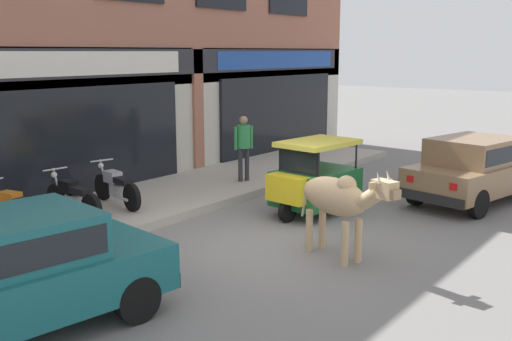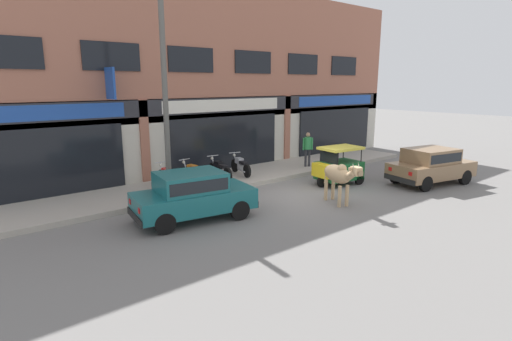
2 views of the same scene
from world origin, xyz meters
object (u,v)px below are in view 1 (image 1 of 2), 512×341
object	(u,v)px
cow	(338,198)
motorcycle_2	(73,197)
car_0	(475,167)
car_1	(15,269)
auto_rickshaw	(314,183)
pedestrian	(244,141)
motorcycle_1	(16,210)
motorcycle_3	(116,187)

from	to	relation	value
cow	motorcycle_2	world-z (taller)	cow
car_0	car_1	distance (m)	9.92
auto_rickshaw	pedestrian	distance (m)	2.88
car_0	car_1	size ratio (longest dim) A/B	1.01
cow	auto_rickshaw	world-z (taller)	cow
cow	motorcycle_1	size ratio (longest dim) A/B	1.15
cow	car_1	xyz separation A→B (m)	(-4.61, 1.69, -0.19)
auto_rickshaw	motorcycle_1	size ratio (longest dim) A/B	1.13
cow	car_1	distance (m)	4.91
car_1	motorcycle_2	distance (m)	4.56
motorcycle_1	pedestrian	distance (m)	5.79
car_0	auto_rickshaw	bearing A→B (deg)	141.59
car_0	auto_rickshaw	size ratio (longest dim) A/B	1.86
cow	motorcycle_3	bearing A→B (deg)	93.83
motorcycle_1	car_1	bearing A→B (deg)	-121.30
motorcycle_2	motorcycle_3	size ratio (longest dim) A/B	1.01
car_1	pedestrian	world-z (taller)	pedestrian
auto_rickshaw	motorcycle_3	size ratio (longest dim) A/B	1.14
motorcycle_3	car_0	bearing A→B (deg)	-46.17
cow	car_1	world-z (taller)	cow
auto_rickshaw	motorcycle_1	world-z (taller)	auto_rickshaw
car_1	motorcycle_3	xyz separation A→B (m)	(4.27, 3.32, -0.25)
auto_rickshaw	motorcycle_2	distance (m)	4.77
motorcycle_1	pedestrian	size ratio (longest dim) A/B	1.13
car_1	motorcycle_1	world-z (taller)	car_1
pedestrian	motorcycle_1	bearing A→B (deg)	174.16
car_1	motorcycle_1	size ratio (longest dim) A/B	2.09
car_1	auto_rickshaw	bearing A→B (deg)	0.46
car_0	car_1	xyz separation A→B (m)	(-9.65, 2.28, 0.00)
car_0	pedestrian	xyz separation A→B (m)	(-1.92, 4.98, 0.35)
auto_rickshaw	car_0	bearing A→B (deg)	-38.41
auto_rickshaw	pedestrian	world-z (taller)	pedestrian
motorcycle_3	motorcycle_1	bearing A→B (deg)	-179.08
cow	auto_rickshaw	size ratio (longest dim) A/B	1.01
motorcycle_1	motorcycle_3	world-z (taller)	same
auto_rickshaw	motorcycle_1	xyz separation A→B (m)	(-4.71, 3.23, -0.10)
auto_rickshaw	car_1	bearing A→B (deg)	-179.54
motorcycle_1	motorcycle_2	xyz separation A→B (m)	(1.18, -0.01, 0.00)
motorcycle_2	car_1	bearing A→B (deg)	-134.20
motorcycle_2	pedestrian	world-z (taller)	pedestrian
motorcycle_1	motorcycle_3	xyz separation A→B (m)	(2.28, 0.04, 0.00)
motorcycle_1	pedestrian	xyz separation A→B (m)	(5.73, -0.59, 0.60)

